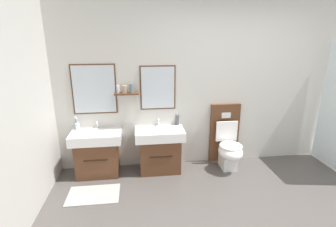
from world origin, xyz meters
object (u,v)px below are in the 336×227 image
Objects in this scene: vanity_sink_left at (98,152)px; soap_dispenser at (177,120)px; toilet at (227,144)px; toothbrush_cup at (77,126)px; vanity_sink_right at (160,148)px.

vanity_sink_left is 3.78× the size of soap_dispenser.
vanity_sink_left is 0.74× the size of toilet.
vanity_sink_left is 1.32m from soap_dispenser.
toilet is 4.90× the size of toothbrush_cup.
vanity_sink_right is 0.74× the size of toilet.
toilet reaches higher than vanity_sink_left.
toilet is 5.09× the size of soap_dispenser.
soap_dispenser is (1.54, 0.01, 0.03)m from toothbrush_cup.
vanity_sink_left is at bearing 179.86° from toilet.
vanity_sink_left is 0.50m from toothbrush_cup.
toothbrush_cup is 1.04× the size of soap_dispenser.
vanity_sink_left is at bearing -28.16° from toothbrush_cup.
toothbrush_cup reaches higher than soap_dispenser.
toothbrush_cup is (-2.33, 0.16, 0.36)m from toilet.
toilet is 0.90m from soap_dispenser.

